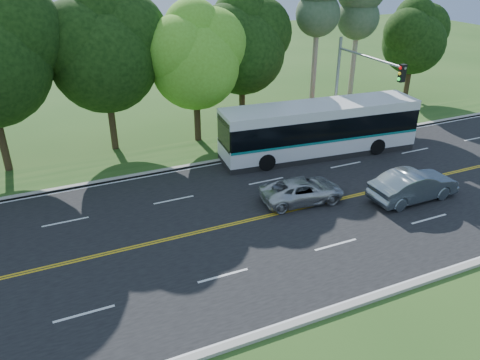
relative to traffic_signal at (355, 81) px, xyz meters
name	(u,v)px	position (x,y,z in m)	size (l,w,h in m)	color
ground	(305,207)	(-6.49, -5.40, -4.67)	(120.00, 120.00, 0.00)	#284F1A
road	(305,207)	(-6.49, -5.40, -4.66)	(60.00, 14.00, 0.02)	black
curb_north	(248,155)	(-6.49, 1.75, -4.60)	(60.00, 0.30, 0.15)	#A9A599
curb_south	(400,289)	(-6.49, -12.55, -4.60)	(60.00, 0.30, 0.15)	#A9A599
grass_verge	(236,146)	(-6.49, 3.60, -4.62)	(60.00, 4.00, 0.10)	#284F1A
lane_markings	(304,207)	(-6.59, -5.40, -4.65)	(57.60, 13.82, 0.00)	gold
tree_row	(140,42)	(-11.65, 6.73, 2.06)	(44.70, 9.10, 13.84)	black
bougainvillea_hedge	(334,126)	(0.69, 2.75, -3.95)	(9.50, 2.25, 1.50)	maroon
traffic_signal	(355,81)	(0.00, 0.00, 0.00)	(0.42, 6.10, 7.00)	gray
transit_bus	(319,130)	(-2.17, 0.29, -3.00)	(12.92, 3.91, 3.33)	white
sedan	(413,185)	(-0.86, -6.93, -3.84)	(1.71, 4.90, 1.62)	slate
suv	(302,190)	(-6.32, -4.76, -4.03)	(2.06, 4.46, 1.24)	silver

